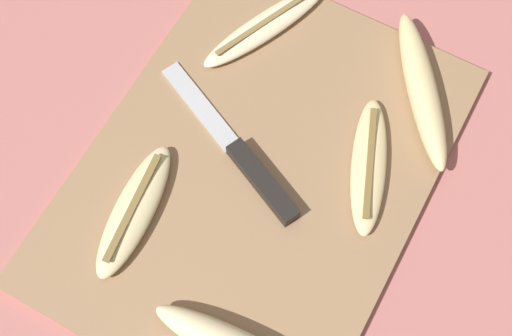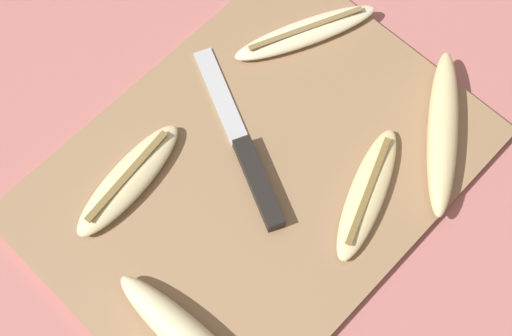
{
  "view_description": "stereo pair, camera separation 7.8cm",
  "coord_description": "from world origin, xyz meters",
  "px_view_note": "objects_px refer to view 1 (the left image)",
  "views": [
    {
      "loc": [
        -0.26,
        -0.14,
        0.74
      ],
      "look_at": [
        0.0,
        0.0,
        0.02
      ],
      "focal_mm": 50.0,
      "sensor_mm": 36.0,
      "label": 1
    },
    {
      "loc": [
        -0.21,
        -0.21,
        0.74
      ],
      "look_at": [
        0.0,
        0.0,
        0.02
      ],
      "focal_mm": 50.0,
      "sensor_mm": 36.0,
      "label": 2
    }
  ],
  "objects_px": {
    "knife": "(251,168)",
    "banana_bright_far": "(266,26)",
    "banana_ripe_center": "(369,165)",
    "banana_mellow_near": "(422,89)",
    "banana_soft_right": "(134,210)"
  },
  "relations": [
    {
      "from": "banana_ripe_center",
      "to": "banana_mellow_near",
      "type": "relative_size",
      "value": 0.9
    },
    {
      "from": "banana_soft_right",
      "to": "banana_bright_far",
      "type": "relative_size",
      "value": 0.91
    },
    {
      "from": "banana_soft_right",
      "to": "banana_mellow_near",
      "type": "xyz_separation_m",
      "value": [
        0.28,
        -0.21,
        0.0
      ]
    },
    {
      "from": "knife",
      "to": "banana_ripe_center",
      "type": "xyz_separation_m",
      "value": [
        0.06,
        -0.11,
        0.0
      ]
    },
    {
      "from": "knife",
      "to": "banana_bright_far",
      "type": "distance_m",
      "value": 0.18
    },
    {
      "from": "banana_bright_far",
      "to": "knife",
      "type": "bearing_deg",
      "value": -156.54
    },
    {
      "from": "banana_soft_right",
      "to": "banana_mellow_near",
      "type": "bearing_deg",
      "value": -36.86
    },
    {
      "from": "banana_soft_right",
      "to": "banana_mellow_near",
      "type": "height_order",
      "value": "banana_mellow_near"
    },
    {
      "from": "banana_ripe_center",
      "to": "banana_soft_right",
      "type": "distance_m",
      "value": 0.26
    },
    {
      "from": "knife",
      "to": "banana_bright_far",
      "type": "bearing_deg",
      "value": 48.17
    },
    {
      "from": "banana_ripe_center",
      "to": "banana_soft_right",
      "type": "relative_size",
      "value": 1.01
    },
    {
      "from": "banana_ripe_center",
      "to": "banana_soft_right",
      "type": "height_order",
      "value": "banana_soft_right"
    },
    {
      "from": "banana_soft_right",
      "to": "banana_bright_far",
      "type": "xyz_separation_m",
      "value": [
        0.27,
        -0.01,
        -0.0
      ]
    },
    {
      "from": "knife",
      "to": "banana_soft_right",
      "type": "relative_size",
      "value": 1.37
    },
    {
      "from": "banana_bright_far",
      "to": "banana_soft_right",
      "type": "bearing_deg",
      "value": 177.61
    }
  ]
}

